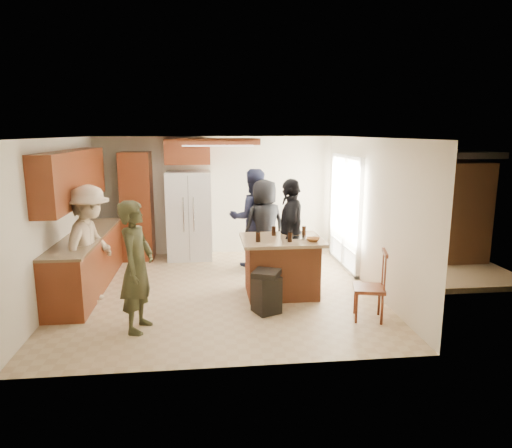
{
  "coord_description": "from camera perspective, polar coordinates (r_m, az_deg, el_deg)",
  "views": [
    {
      "loc": [
        -0.2,
        -7.2,
        2.59
      ],
      "look_at": [
        0.58,
        -0.13,
        1.15
      ],
      "focal_mm": 32.0,
      "sensor_mm": 36.0,
      "label": 1
    }
  ],
  "objects": [
    {
      "name": "person_side_right",
      "position": [
        7.7,
        4.37,
        -1.11
      ],
      "size": [
        0.8,
        1.18,
        1.84
      ],
      "primitive_type": "imported",
      "rotation": [
        0.0,
        0.0,
        -1.82
      ],
      "color": "black",
      "rests_on": "ground"
    },
    {
      "name": "trash_bin",
      "position": [
        6.68,
        1.31,
        -8.41
      ],
      "size": [
        0.47,
        0.47,
        0.63
      ],
      "color": "black",
      "rests_on": "ground"
    },
    {
      "name": "spindle_chair",
      "position": [
        6.6,
        14.11,
        -7.8
      ],
      "size": [
        0.51,
        0.51,
        0.99
      ],
      "color": "maroon",
      "rests_on": "ground"
    },
    {
      "name": "back_wall_units",
      "position": [
        9.54,
        -13.11,
        3.86
      ],
      "size": [
        1.8,
        0.6,
        2.45
      ],
      "color": "maroon",
      "rests_on": "ground"
    },
    {
      "name": "person_behind_left",
      "position": [
        8.83,
        -0.38,
        0.75
      ],
      "size": [
        0.98,
        0.66,
        1.9
      ],
      "primitive_type": "imported",
      "rotation": [
        0.0,
        0.0,
        3.24
      ],
      "color": "#1C1F38",
      "rests_on": "ground"
    },
    {
      "name": "person_behind_right",
      "position": [
        8.55,
        1.06,
        -0.17
      ],
      "size": [
        0.99,
        0.82,
        1.74
      ],
      "primitive_type": "imported",
      "rotation": [
        0.0,
        0.0,
        3.51
      ],
      "color": "black",
      "rests_on": "ground"
    },
    {
      "name": "left_cabinetry",
      "position": [
        8.03,
        -20.9,
        -1.06
      ],
      "size": [
        0.64,
        3.0,
        2.3
      ],
      "color": "maroon",
      "rests_on": "ground"
    },
    {
      "name": "kitchen_island",
      "position": [
        7.38,
        3.19,
        -5.24
      ],
      "size": [
        1.28,
        1.03,
        0.93
      ],
      "color": "brown",
      "rests_on": "ground"
    },
    {
      "name": "refrigerator",
      "position": [
        9.47,
        -8.33,
        1.05
      ],
      "size": [
        0.9,
        0.76,
        1.8
      ],
      "color": "white",
      "rests_on": "ground"
    },
    {
      "name": "island_items",
      "position": [
        7.19,
        5.06,
        -1.6
      ],
      "size": [
        1.02,
        0.64,
        0.15
      ],
      "color": "silver",
      "rests_on": "kitchen_island"
    },
    {
      "name": "person_front_left",
      "position": [
        6.15,
        -14.68,
        -5.18
      ],
      "size": [
        0.6,
        0.72,
        1.74
      ],
      "primitive_type": "imported",
      "rotation": [
        0.0,
        0.0,
        1.34
      ],
      "color": "#363720",
      "rests_on": "ground"
    },
    {
      "name": "room_shell",
      "position": [
        10.1,
        20.72,
        0.88
      ],
      "size": [
        8.0,
        5.2,
        5.0
      ],
      "color": "tan",
      "rests_on": "ground"
    },
    {
      "name": "person_counter",
      "position": [
        7.38,
        -20.03,
        -2.44
      ],
      "size": [
        0.78,
        1.26,
        1.82
      ],
      "primitive_type": "imported",
      "rotation": [
        0.0,
        0.0,
        1.36
      ],
      "color": "tan",
      "rests_on": "ground"
    }
  ]
}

